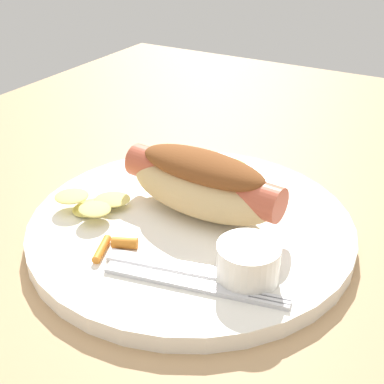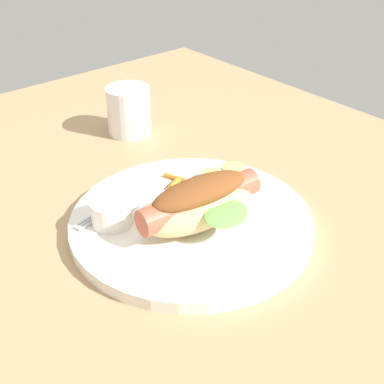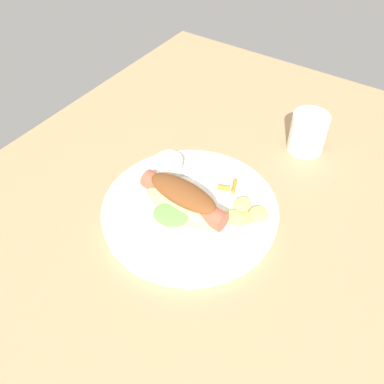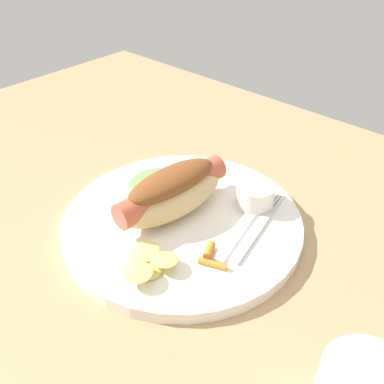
{
  "view_description": "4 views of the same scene",
  "coord_description": "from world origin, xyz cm",
  "views": [
    {
      "loc": [
        37.07,
        23.57,
        28.29
      ],
      "look_at": [
        -0.13,
        2.32,
        4.04
      ],
      "focal_mm": 48.53,
      "sensor_mm": 36.0,
      "label": 1
    },
    {
      "loc": [
        -40.47,
        37.7,
        39.84
      ],
      "look_at": [
        1.14,
        2.36,
        5.02
      ],
      "focal_mm": 48.91,
      "sensor_mm": 36.0,
      "label": 2
    },
    {
      "loc": [
        -40.26,
        -24.92,
        55.52
      ],
      "look_at": [
        1.71,
        2.92,
        4.37
      ],
      "focal_mm": 39.33,
      "sensor_mm": 36.0,
      "label": 3
    },
    {
      "loc": [
        30.55,
        -28.41,
        36.96
      ],
      "look_at": [
        0.99,
        4.41,
        4.85
      ],
      "focal_mm": 40.32,
      "sensor_mm": 36.0,
      "label": 4
    }
  ],
  "objects": [
    {
      "name": "plate",
      "position": [
        0.8,
        2.74,
        0.8
      ],
      "size": [
        30.88,
        30.88,
        1.6
      ],
      "primitive_type": "cylinder",
      "color": "white",
      "rests_on": "ground_plane"
    },
    {
      "name": "drinking_cup",
      "position": [
        28.71,
        -7.03,
        4.05
      ],
      "size": [
        7.3,
        7.3,
        8.11
      ],
      "primitive_type": "cylinder",
      "color": "white",
      "rests_on": "ground_plane"
    },
    {
      "name": "carrot_garnish",
      "position": [
        8.36,
        -0.84,
        2.03
      ],
      "size": [
        4.18,
        3.02,
        0.98
      ],
      "color": "orange",
      "rests_on": "plate"
    },
    {
      "name": "hot_dog",
      "position": [
        -1.08,
        2.89,
        4.78
      ],
      "size": [
        10.69,
        16.74,
        6.23
      ],
      "rotation": [
        0.0,
        0.0,
        1.48
      ],
      "color": "#DBB77A",
      "rests_on": "plate"
    },
    {
      "name": "knife",
      "position": [
        7.82,
        5.97,
        1.78
      ],
      "size": [
        4.39,
        13.09,
        0.36
      ],
      "primitive_type": "cube",
      "rotation": [
        0.0,
        0.0,
        1.8
      ],
      "color": "silver",
      "rests_on": "plate"
    },
    {
      "name": "ground_plane",
      "position": [
        0.0,
        0.0,
        -0.9
      ],
      "size": [
        120.0,
        90.0,
        1.8
      ],
      "primitive_type": "cube",
      "color": "tan"
    },
    {
      "name": "fork",
      "position": [
        9.32,
        7.58,
        1.8
      ],
      "size": [
        4.3,
        15.05,
        0.4
      ],
      "rotation": [
        0.0,
        0.0,
        1.78
      ],
      "color": "silver",
      "rests_on": "plate"
    },
    {
      "name": "chips_pile",
      "position": [
        4.05,
        -6.37,
        2.43
      ],
      "size": [
        6.74,
        7.08,
        1.74
      ],
      "color": "#DDCF69",
      "rests_on": "plate"
    },
    {
      "name": "sauce_ramekin",
      "position": [
        6.2,
        11.06,
        3.19
      ],
      "size": [
        5.1,
        5.1,
        3.18
      ],
      "primitive_type": "cylinder",
      "color": "white",
      "rests_on": "plate"
    }
  ]
}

